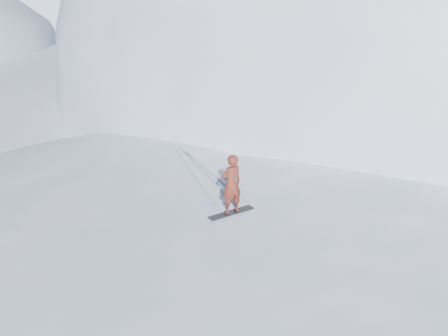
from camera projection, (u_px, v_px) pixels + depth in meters
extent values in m
plane|color=white|center=(262.00, 299.00, 15.23)|extent=(400.00, 400.00, 0.00)
ellipsoid|color=white|center=(264.00, 246.00, 18.15)|extent=(36.00, 28.00, 4.80)
ellipsoid|color=white|center=(417.00, 83.00, 43.28)|extent=(60.00, 56.00, 56.00)
ellipsoid|color=white|center=(314.00, 110.00, 35.37)|extent=(28.00, 24.00, 18.00)
ellipsoid|color=white|center=(171.00, 217.00, 20.24)|extent=(7.00, 6.30, 1.00)
ellipsoid|color=white|center=(398.00, 216.00, 20.30)|extent=(4.00, 3.60, 0.60)
cube|color=black|center=(231.00, 213.00, 15.32)|extent=(1.55, 0.79, 0.03)
imported|color=maroon|center=(231.00, 184.00, 14.97)|extent=(0.80, 0.65, 1.88)
cube|color=silver|center=(193.00, 172.00, 18.31)|extent=(0.63, 5.98, 0.04)
cube|color=silver|center=(205.00, 171.00, 18.40)|extent=(1.01, 5.93, 0.04)
cube|color=silver|center=(209.00, 171.00, 18.43)|extent=(1.55, 5.83, 0.04)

